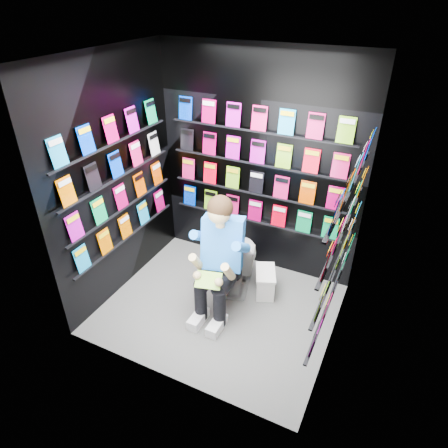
% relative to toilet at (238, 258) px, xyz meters
% --- Properties ---
extents(floor, '(2.40, 2.40, 0.00)m').
position_rel_toilet_xyz_m(floor, '(-0.01, -0.48, -0.37)').
color(floor, '#5F5F5C').
rests_on(floor, ground).
extents(ceiling, '(2.40, 2.40, 0.00)m').
position_rel_toilet_xyz_m(ceiling, '(-0.01, -0.48, 2.23)').
color(ceiling, white).
rests_on(ceiling, floor).
extents(wall_back, '(2.40, 0.04, 2.60)m').
position_rel_toilet_xyz_m(wall_back, '(-0.01, 0.52, 0.93)').
color(wall_back, black).
rests_on(wall_back, floor).
extents(wall_front, '(2.40, 0.04, 2.60)m').
position_rel_toilet_xyz_m(wall_front, '(-0.01, -1.48, 0.93)').
color(wall_front, black).
rests_on(wall_front, floor).
extents(wall_left, '(0.04, 2.00, 2.60)m').
position_rel_toilet_xyz_m(wall_left, '(-1.21, -0.48, 0.93)').
color(wall_left, black).
rests_on(wall_left, floor).
extents(wall_right, '(0.04, 2.00, 2.60)m').
position_rel_toilet_xyz_m(wall_right, '(1.19, -0.48, 0.93)').
color(wall_right, black).
rests_on(wall_right, floor).
extents(comics_back, '(2.10, 0.06, 1.37)m').
position_rel_toilet_xyz_m(comics_back, '(-0.01, 0.49, 0.94)').
color(comics_back, '#D04400').
rests_on(comics_back, wall_back).
extents(comics_left, '(0.06, 1.70, 1.37)m').
position_rel_toilet_xyz_m(comics_left, '(-1.18, -0.48, 0.94)').
color(comics_left, '#D04400').
rests_on(comics_left, wall_left).
extents(comics_right, '(0.06, 1.70, 1.37)m').
position_rel_toilet_xyz_m(comics_right, '(1.16, -0.48, 0.94)').
color(comics_right, '#D04400').
rests_on(comics_right, wall_right).
extents(toilet, '(0.59, 0.83, 0.73)m').
position_rel_toilet_xyz_m(toilet, '(0.00, 0.00, 0.00)').
color(toilet, white).
rests_on(toilet, floor).
extents(longbox, '(0.32, 0.41, 0.27)m').
position_rel_toilet_xyz_m(longbox, '(0.34, -0.01, -0.23)').
color(longbox, silver).
rests_on(longbox, floor).
extents(longbox_lid, '(0.34, 0.43, 0.03)m').
position_rel_toilet_xyz_m(longbox_lid, '(0.34, -0.01, -0.09)').
color(longbox_lid, silver).
rests_on(longbox_lid, longbox).
extents(reader, '(0.76, 0.95, 1.53)m').
position_rel_toilet_xyz_m(reader, '(0.00, -0.38, 0.44)').
color(reader, '#2E78E2').
rests_on(reader, toilet).
extents(held_comic, '(0.29, 0.21, 0.11)m').
position_rel_toilet_xyz_m(held_comic, '(0.00, -0.73, 0.21)').
color(held_comic, green).
rests_on(held_comic, reader).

